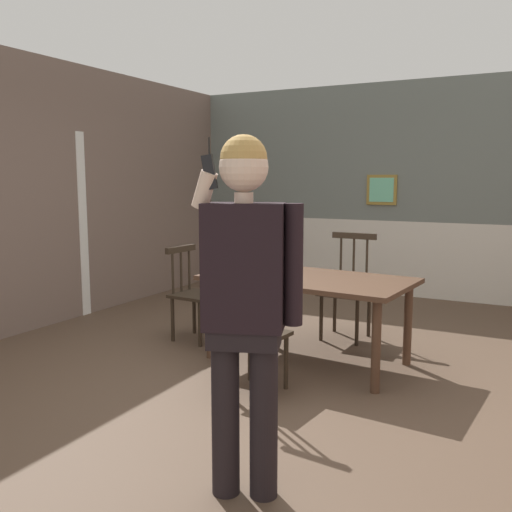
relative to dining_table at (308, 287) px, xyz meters
name	(u,v)px	position (x,y,z in m)	size (l,w,h in m)	color
ground_plane	(269,380)	(-0.08, -0.58, -0.66)	(8.28, 8.28, 0.00)	brown
room_back_partition	(394,194)	(-0.08, 3.19, 0.70)	(5.82, 0.17, 2.84)	slate
room_left_partition	(7,195)	(-2.99, -0.58, 0.76)	(0.13, 7.53, 2.84)	#756056
dining_table	(308,287)	(0.00, 0.00, 0.00)	(1.80, 1.09, 0.75)	#4C3323
chair_near_window	(194,293)	(-1.25, 0.11, -0.20)	(0.45, 0.45, 0.92)	#2D2319
chair_by_doorway	(253,331)	(-0.07, -0.86, -0.19)	(0.46, 0.46, 1.03)	#2D2319
chair_at_table_head	(347,289)	(0.07, 0.86, -0.17)	(0.47, 0.47, 1.04)	#2D2319
person_figure	(246,293)	(0.53, -2.07, 0.38)	(0.51, 0.33, 1.78)	black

